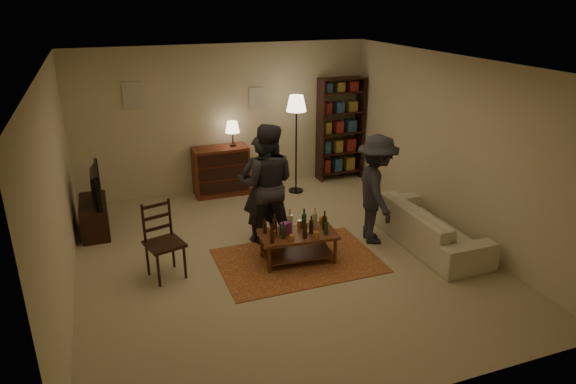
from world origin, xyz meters
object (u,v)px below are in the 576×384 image
coffee_table (298,236)px  person_left (262,189)px  dining_chair (162,238)px  person_right (267,184)px  dresser (221,170)px  floor_lamp (296,110)px  bookshelf (340,128)px  sofa (429,226)px  tv_stand (94,209)px  person_by_sofa (376,190)px

coffee_table → person_left: bearing=107.7°
dining_chair → person_right: 1.73m
dresser → floor_lamp: (1.34, -0.37, 1.08)m
coffee_table → floor_lamp: floor_lamp is taller
floor_lamp → person_left: floor_lamp is taller
floor_lamp → coffee_table: bearing=-110.7°
bookshelf → sofa: (-0.05, -3.18, -0.73)m
dining_chair → tv_stand: size_ratio=0.98×
coffee_table → person_right: bearing=103.2°
tv_stand → person_right: person_right is taller
bookshelf → person_by_sofa: bookshelf is taller
coffee_table → person_left: (-0.26, 0.81, 0.44)m
floor_lamp → person_by_sofa: size_ratio=1.11×
dining_chair → floor_lamp: floor_lamp is taller
tv_stand → dresser: 2.43m
person_right → bookshelf: bearing=-114.4°
coffee_table → dining_chair: bearing=171.6°
coffee_table → tv_stand: 3.31m
dresser → person_left: 2.14m
coffee_table → bookshelf: (2.06, 2.98, 0.64)m
bookshelf → sofa: bearing=-90.8°
tv_stand → coffee_table: bearing=-37.3°
dining_chair → person_right: (1.61, 0.52, 0.36)m
dining_chair → floor_lamp: (2.76, 2.28, 1.01)m
dining_chair → floor_lamp: 3.72m
bookshelf → person_right: (-2.25, -2.20, -0.13)m
coffee_table → dining_chair: dining_chair is taller
dresser → person_left: (0.12, -2.11, 0.35)m
dining_chair → tv_stand: bearing=99.8°
floor_lamp → sofa: (1.05, -2.75, -1.25)m
coffee_table → bookshelf: bookshelf is taller
coffee_table → person_right: person_right is taller
dining_chair → person_right: bearing=2.1°
bookshelf → person_right: size_ratio=1.11×
floor_lamp → person_left: size_ratio=1.10×
floor_lamp → person_by_sofa: (0.36, -2.34, -0.73)m
dining_chair → floor_lamp: size_ratio=0.57×
tv_stand → dresser: (2.25, 0.91, 0.09)m
dresser → person_by_sofa: bearing=-58.0°
dining_chair → dresser: bearing=46.0°
dresser → sofa: dresser is taller
tv_stand → sofa: size_ratio=0.51×
sofa → person_left: (-2.27, 1.00, 0.52)m
floor_lamp → person_right: bearing=-123.1°
tv_stand → sofa: bearing=-25.3°
person_left → person_by_sofa: size_ratio=1.01×
dresser → person_left: bearing=-86.8°
dining_chair → bookshelf: (3.86, 2.72, 0.49)m
bookshelf → floor_lamp: bearing=-158.4°
sofa → dresser: bearing=37.5°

